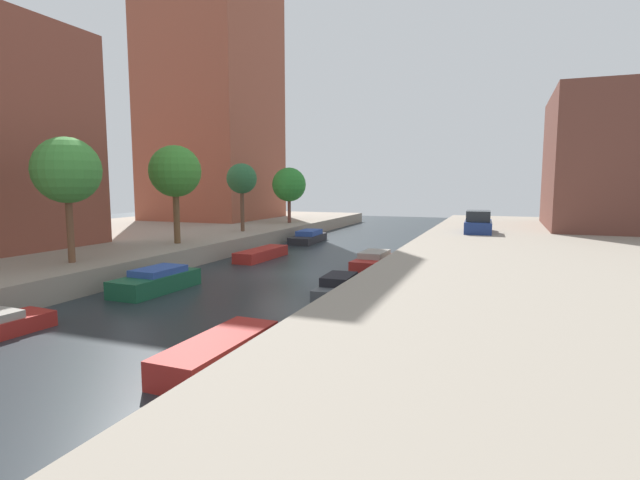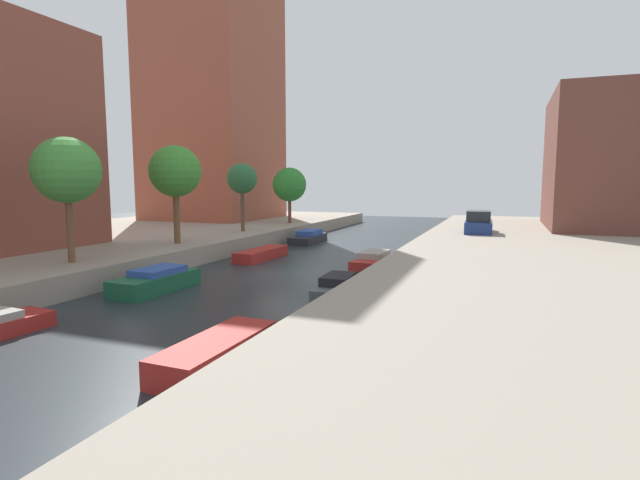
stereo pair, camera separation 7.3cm
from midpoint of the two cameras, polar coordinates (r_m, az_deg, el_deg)
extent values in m
plane|color=#232B30|center=(23.38, -4.76, -4.03)|extent=(84.00, 84.00, 0.00)
cube|color=gray|center=(32.67, -29.20, -0.90)|extent=(20.00, 64.00, 1.00)
cube|color=brown|center=(48.75, -12.51, 18.91)|extent=(10.00, 10.66, 27.54)
cube|color=brown|center=(42.05, 32.28, 7.91)|extent=(10.00, 12.12, 9.95)
cylinder|color=brown|center=(22.93, -27.33, 1.25)|extent=(0.28, 0.28, 2.93)
sphere|color=#408D3A|center=(22.86, -27.66, 7.31)|extent=(2.75, 2.75, 2.75)
cylinder|color=brown|center=(28.14, -16.49, 2.69)|extent=(0.35, 0.35, 3.01)
sphere|color=#3C8730|center=(28.09, -16.66, 7.79)|extent=(2.85, 2.85, 2.85)
cylinder|color=brown|center=(34.19, -9.06, 3.49)|extent=(0.27, 0.27, 2.94)
sphere|color=#2A6238|center=(34.14, -9.13, 7.18)|extent=(2.09, 2.09, 2.09)
cylinder|color=brown|center=(41.23, -3.55, 3.61)|extent=(0.28, 0.28, 2.23)
sphere|color=#2A7F2E|center=(41.17, -3.57, 6.55)|extent=(2.86, 2.86, 2.86)
cube|color=navy|center=(34.82, 18.25, 1.52)|extent=(1.90, 4.19, 0.79)
cube|color=#1E2328|center=(34.46, 18.27, 2.72)|extent=(1.62, 2.33, 0.71)
cube|color=#195638|center=(20.68, -18.73, -4.81)|extent=(1.66, 3.90, 0.69)
cube|color=#2D4C9E|center=(20.73, -18.46, -3.45)|extent=(1.38, 2.16, 0.26)
cube|color=maroon|center=(28.00, -6.84, -1.65)|extent=(1.33, 4.42, 0.59)
cube|color=#232328|center=(35.63, -1.33, 0.14)|extent=(1.81, 4.62, 0.53)
cube|color=#2D4C9E|center=(35.80, -1.19, 0.89)|extent=(1.46, 2.57, 0.36)
cube|color=maroon|center=(12.11, -11.92, -12.81)|extent=(1.37, 3.77, 0.67)
cube|color=#4C5156|center=(18.80, 2.26, -5.89)|extent=(1.40, 3.26, 0.49)
cube|color=black|center=(18.74, 2.30, -4.63)|extent=(1.15, 1.81, 0.34)
cube|color=maroon|center=(25.30, 6.40, -2.63)|extent=(1.57, 3.85, 0.51)
cube|color=gray|center=(25.38, 6.49, -1.67)|extent=(1.28, 2.13, 0.31)
camera|label=1|loc=(0.04, -89.93, 0.01)|focal=27.12mm
camera|label=2|loc=(0.04, 90.07, -0.01)|focal=27.12mm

